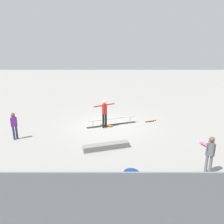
% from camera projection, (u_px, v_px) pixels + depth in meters
% --- Properties ---
extents(ground_plane, '(60.00, 60.00, 0.00)m').
position_uv_depth(ground_plane, '(108.00, 125.00, 14.02)').
color(ground_plane, gray).
extents(grind_rail, '(3.12, 1.33, 0.44)m').
position_uv_depth(grind_rail, '(112.00, 122.00, 14.04)').
color(grind_rail, black).
rests_on(grind_rail, ground_plane).
extents(skate_ledge, '(2.27, 1.04, 0.27)m').
position_uv_depth(skate_ledge, '(106.00, 146.00, 10.88)').
color(skate_ledge, gray).
rests_on(skate_ledge, ground_plane).
extents(skater_main, '(1.20, 0.82, 1.71)m').
position_uv_depth(skater_main, '(105.00, 112.00, 13.38)').
color(skater_main, black).
rests_on(skater_main, ground_plane).
extents(skateboard_main, '(0.81, 0.51, 0.09)m').
position_uv_depth(skateboard_main, '(106.00, 125.00, 13.86)').
color(skateboard_main, orange).
rests_on(skateboard_main, ground_plane).
extents(bystander_purple_shirt, '(0.31, 0.25, 1.48)m').
position_uv_depth(bystander_purple_shirt, '(14.00, 124.00, 11.77)').
color(bystander_purple_shirt, '#2D3351').
rests_on(bystander_purple_shirt, ground_plane).
extents(bystander_grey_shirt, '(0.35, 0.23, 1.54)m').
position_uv_depth(bystander_grey_shirt, '(210.00, 153.00, 8.67)').
color(bystander_grey_shirt, slate).
rests_on(bystander_grey_shirt, ground_plane).
extents(loose_skateboard_pink, '(0.49, 0.82, 0.09)m').
position_uv_depth(loose_skateboard_pink, '(206.00, 145.00, 11.15)').
color(loose_skateboard_pink, '#E05993').
rests_on(loose_skateboard_pink, ground_plane).
extents(loose_skateboard_natural, '(0.82, 0.49, 0.09)m').
position_uv_depth(loose_skateboard_natural, '(150.00, 120.00, 14.70)').
color(loose_skateboard_natural, tan).
rests_on(loose_skateboard_natural, ground_plane).
extents(trash_bin, '(0.51, 0.51, 0.87)m').
position_uv_depth(trash_bin, '(131.00, 184.00, 7.50)').
color(trash_bin, navy).
rests_on(trash_bin, ground_plane).
extents(back_fence, '(24.00, 0.06, 1.95)m').
position_uv_depth(back_fence, '(102.00, 206.00, 5.68)').
color(back_fence, slate).
rests_on(back_fence, ground_plane).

